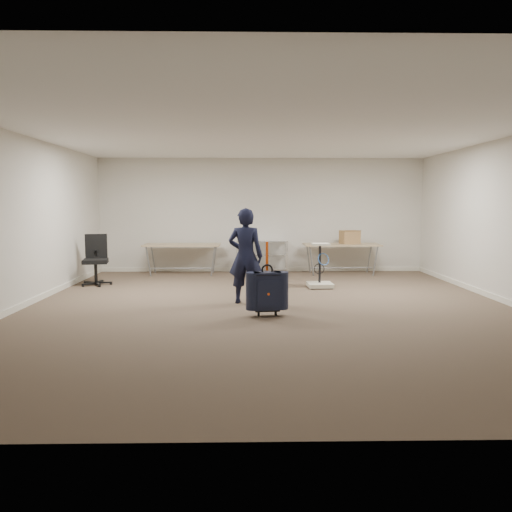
{
  "coord_description": "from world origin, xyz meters",
  "views": [
    {
      "loc": [
        -0.37,
        -7.88,
        1.69
      ],
      "look_at": [
        -0.22,
        0.3,
        0.83
      ],
      "focal_mm": 35.0,
      "sensor_mm": 36.0,
      "label": 1
    }
  ],
  "objects": [
    {
      "name": "ground",
      "position": [
        0.0,
        0.0,
        0.0
      ],
      "size": [
        9.0,
        9.0,
        0.0
      ],
      "primitive_type": "plane",
      "color": "#4E3C2F",
      "rests_on": "ground"
    },
    {
      "name": "room_shell",
      "position": [
        0.0,
        1.38,
        0.05
      ],
      "size": [
        8.0,
        9.0,
        9.0
      ],
      "color": "beige",
      "rests_on": "ground"
    },
    {
      "name": "folding_table_left",
      "position": [
        -1.9,
        3.95,
        0.68
      ],
      "size": [
        1.8,
        0.75,
        0.73
      ],
      "color": "tan",
      "rests_on": "ground"
    },
    {
      "name": "folding_table_right",
      "position": [
        1.9,
        3.95,
        0.68
      ],
      "size": [
        1.8,
        0.75,
        0.73
      ],
      "color": "tan",
      "rests_on": "ground"
    },
    {
      "name": "wire_shelf",
      "position": [
        0.0,
        4.2,
        0.44
      ],
      "size": [
        1.22,
        0.47,
        0.8
      ],
      "color": "white",
      "rests_on": "ground"
    },
    {
      "name": "person",
      "position": [
        -0.39,
        0.47,
        0.81
      ],
      "size": [
        0.64,
        0.48,
        1.61
      ],
      "primitive_type": "imported",
      "rotation": [
        0.0,
        0.0,
        2.97
      ],
      "color": "black",
      "rests_on": "ground"
    },
    {
      "name": "suitcase",
      "position": [
        -0.06,
        -0.52,
        0.38
      ],
      "size": [
        0.44,
        0.28,
        1.12
      ],
      "color": "#161F32",
      "rests_on": "ground"
    },
    {
      "name": "office_chair",
      "position": [
        -3.51,
        2.47,
        0.32
      ],
      "size": [
        0.64,
        0.64,
        1.05
      ],
      "color": "black",
      "rests_on": "ground"
    },
    {
      "name": "equipment_cart",
      "position": [
        1.11,
        2.02,
        0.24
      ],
      "size": [
        0.5,
        0.5,
        0.9
      ],
      "color": "#EFE6CE",
      "rests_on": "ground"
    },
    {
      "name": "cardboard_box",
      "position": [
        2.1,
        3.98,
        0.89
      ],
      "size": [
        0.49,
        0.41,
        0.32
      ],
      "primitive_type": "cube",
      "rotation": [
        0.0,
        0.0,
        0.23
      ],
      "color": "#997547",
      "rests_on": "folding_table_right"
    }
  ]
}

